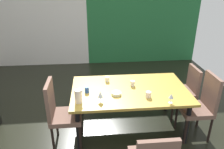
{
  "coord_description": "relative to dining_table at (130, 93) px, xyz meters",
  "views": [
    {
      "loc": [
        -0.14,
        -2.95,
        2.32
      ],
      "look_at": [
        0.17,
        0.3,
        0.85
      ],
      "focal_mm": 35.0,
      "sensor_mm": 36.0,
      "label": 1
    }
  ],
  "objects": [
    {
      "name": "wine_glass_center",
      "position": [
        0.49,
        -0.46,
        0.17
      ],
      "size": [
        0.07,
        0.07,
        0.14
      ],
      "color": "silver",
      "rests_on": "dining_table"
    },
    {
      "name": "ground_plane",
      "position": [
        -0.41,
        -0.0,
        -0.66
      ],
      "size": [
        5.75,
        6.31,
        0.02
      ],
      "primitive_type": "cube",
      "color": "black"
    },
    {
      "name": "chair_right_near",
      "position": [
        1.05,
        -0.28,
        -0.08
      ],
      "size": [
        0.44,
        0.44,
        1.04
      ],
      "rotation": [
        0.0,
        0.0,
        1.57
      ],
      "color": "brown",
      "rests_on": "ground_plane"
    },
    {
      "name": "chair_left_near",
      "position": [
        -1.05,
        -0.28,
        -0.08
      ],
      "size": [
        0.44,
        0.44,
        1.03
      ],
      "rotation": [
        0.0,
        0.0,
        -1.57
      ],
      "color": "brown",
      "rests_on": "ground_plane"
    },
    {
      "name": "cup_right",
      "position": [
        -0.33,
        0.29,
        0.12
      ],
      "size": [
        0.07,
        0.07,
        0.09
      ],
      "primitive_type": "cylinder",
      "color": "white",
      "rests_on": "dining_table"
    },
    {
      "name": "chair_right_far",
      "position": [
        1.04,
        0.28,
        -0.12
      ],
      "size": [
        0.44,
        0.44,
        0.92
      ],
      "rotation": [
        0.0,
        0.0,
        1.57
      ],
      "color": "brown",
      "rests_on": "ground_plane"
    },
    {
      "name": "cup_south",
      "position": [
        0.06,
        0.1,
        0.12
      ],
      "size": [
        0.07,
        0.07,
        0.09
      ],
      "primitive_type": "cylinder",
      "color": "white",
      "rests_on": "dining_table"
    },
    {
      "name": "dining_table",
      "position": [
        0.0,
        0.0,
        0.0
      ],
      "size": [
        1.79,
        1.09,
        0.73
      ],
      "color": "#B18D37",
      "rests_on": "ground_plane"
    },
    {
      "name": "back_panel_interior",
      "position": [
        -1.98,
        3.1,
        0.7
      ],
      "size": [
        2.62,
        0.1,
        2.71
      ],
      "primitive_type": "cube",
      "color": "silver",
      "rests_on": "ground_plane"
    },
    {
      "name": "cup_front",
      "position": [
        0.22,
        -0.27,
        0.12
      ],
      "size": [
        0.08,
        0.08,
        0.09
      ],
      "primitive_type": "cylinder",
      "color": "white",
      "rests_on": "dining_table"
    },
    {
      "name": "wine_glass_west",
      "position": [
        -0.47,
        -0.34,
        0.19
      ],
      "size": [
        0.07,
        0.07,
        0.16
      ],
      "color": "silver",
      "rests_on": "dining_table"
    },
    {
      "name": "serving_bowl_left",
      "position": [
        -0.23,
        -0.17,
        0.1
      ],
      "size": [
        0.15,
        0.15,
        0.04
      ],
      "primitive_type": "cylinder",
      "color": "#E7EBCB",
      "rests_on": "dining_table"
    },
    {
      "name": "garden_window_panel",
      "position": [
        0.89,
        3.1,
        0.7
      ],
      "size": [
        3.13,
        0.1,
        2.71
      ],
      "primitive_type": "cube",
      "color": "#226434",
      "rests_on": "ground_plane"
    },
    {
      "name": "pitcher_near_shelf",
      "position": [
        -0.77,
        -0.32,
        0.17
      ],
      "size": [
        0.11,
        0.1,
        0.2
      ],
      "color": "white",
      "rests_on": "dining_table"
    },
    {
      "name": "cup_corner",
      "position": [
        -0.66,
        -0.05,
        0.12
      ],
      "size": [
        0.06,
        0.06,
        0.09
      ],
      "primitive_type": "cylinder",
      "color": "#22489E",
      "rests_on": "dining_table"
    }
  ]
}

